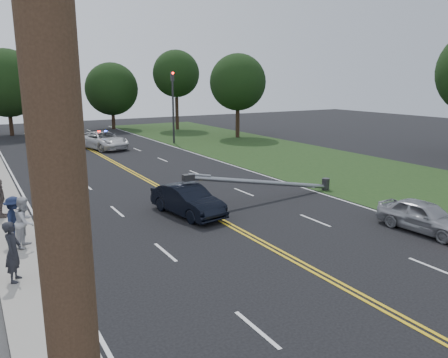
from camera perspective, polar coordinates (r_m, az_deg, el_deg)
ground at (r=15.42m, az=11.53°, el=-11.60°), size 120.00×120.00×0.00m
sidewalk at (r=21.28m, az=-26.03°, el=-5.58°), size 1.80×70.00×0.12m
grass_verge at (r=31.38m, az=17.77°, el=0.66°), size 12.00×80.00×0.01m
centerline_yellow at (r=23.32m, az=-5.07°, el=-2.86°), size 0.36×80.00×0.00m
traffic_signal at (r=44.14m, az=-6.68°, el=10.06°), size 0.28×0.41×7.05m
fallen_streetlight at (r=23.53m, az=6.26°, el=-0.46°), size 9.36×0.44×1.91m
utility_pole_near at (r=2.65m, az=-19.40°, el=-15.99°), size 1.60×0.28×10.00m
tree_6 at (r=55.57m, az=-26.53°, el=11.14°), size 7.58×7.58×9.69m
tree_7 at (r=58.71m, az=-14.46°, el=11.31°), size 6.66×6.66×8.44m
tree_8 at (r=56.80m, az=-6.28°, el=13.50°), size 5.86×5.86×9.95m
tree_9 at (r=48.53m, az=1.82°, el=12.52°), size 6.12×6.12×9.07m
crashed_sedan at (r=20.82m, az=-4.79°, el=-2.77°), size 2.20×4.56×1.44m
waiting_sedan at (r=20.36m, az=24.64°, el=-4.45°), size 1.85×4.03×1.34m
emergency_a at (r=42.13m, az=-15.55°, el=4.90°), size 4.22×6.32×1.61m
emergency_b at (r=48.85m, az=-22.46°, el=5.25°), size 3.34×4.76×1.28m
bystander_a at (r=15.24m, az=-25.85°, el=-8.52°), size 0.69×0.83×1.95m
bystander_b at (r=18.15m, az=-24.56°, el=-5.09°), size 1.09×1.18×1.94m
bystander_c at (r=18.79m, az=-25.72°, el=-4.79°), size 0.95×1.31×1.83m
bystander_d at (r=22.39m, az=-27.19°, el=-2.25°), size 0.66×1.13×1.81m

